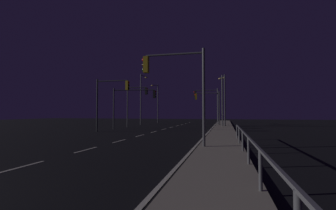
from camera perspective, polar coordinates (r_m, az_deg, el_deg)
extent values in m
plane|color=black|center=(20.90, -6.36, -7.33)|extent=(112.00, 112.00, 0.00)
cube|color=#9E937F|center=(19.62, 13.14, -7.44)|extent=(2.43, 77.00, 0.14)
cube|color=silver|center=(10.25, -32.02, -12.67)|extent=(0.14, 2.00, 0.01)
cube|color=silver|center=(13.31, -19.35, -10.30)|extent=(0.14, 2.00, 0.01)
cube|color=silver|center=(16.77, -11.75, -8.62)|extent=(0.14, 2.00, 0.01)
cube|color=silver|center=(20.43, -6.85, -7.44)|extent=(0.14, 2.00, 0.01)
cube|color=silver|center=(24.20, -3.47, -6.59)|extent=(0.14, 2.00, 0.01)
cube|color=silver|center=(28.03, -1.02, -5.96)|extent=(0.14, 2.00, 0.01)
cube|color=silver|center=(31.91, 0.84, -5.47)|extent=(0.14, 2.00, 0.01)
cube|color=silver|center=(35.81, 2.29, -5.09)|extent=(0.14, 2.00, 0.01)
cube|color=silver|center=(39.73, 3.46, -4.78)|extent=(0.14, 2.00, 0.01)
cube|color=silver|center=(43.67, 4.41, -4.52)|extent=(0.14, 2.00, 0.01)
cube|color=silver|center=(47.61, 5.21, -4.30)|extent=(0.14, 2.00, 0.01)
cube|color=silver|center=(24.66, 9.88, -6.48)|extent=(0.14, 53.00, 0.01)
cylinder|color=#38383D|center=(36.73, 12.46, -0.73)|extent=(0.16, 0.16, 5.15)
cylinder|color=#4C4C51|center=(36.72, 9.66, 2.88)|extent=(3.54, 0.55, 0.11)
cube|color=olive|center=(36.63, 6.89, 2.06)|extent=(0.32, 0.37, 0.95)
sphere|color=red|center=(36.65, 6.64, 2.53)|extent=(0.20, 0.20, 0.20)
sphere|color=black|center=(36.63, 6.64, 2.06)|extent=(0.20, 0.20, 0.20)
sphere|color=black|center=(36.61, 6.65, 1.59)|extent=(0.20, 0.20, 0.20)
cylinder|color=#2D3033|center=(25.61, -16.96, -0.06)|extent=(0.16, 0.16, 5.55)
cylinder|color=#2D3033|center=(24.99, -13.53, 5.76)|extent=(3.40, 0.12, 0.11)
cube|color=olive|center=(24.20, -9.95, 4.74)|extent=(0.28, 0.34, 0.95)
sphere|color=red|center=(24.18, -9.60, 5.46)|extent=(0.20, 0.20, 0.20)
sphere|color=black|center=(24.14, -9.61, 4.75)|extent=(0.20, 0.20, 0.20)
sphere|color=black|center=(24.11, -9.61, 4.04)|extent=(0.20, 0.20, 0.20)
cylinder|color=#4C4C51|center=(12.94, 8.74, 1.98)|extent=(0.16, 0.16, 5.41)
cylinder|color=#4C4C51|center=(13.55, 1.49, 12.31)|extent=(3.33, 0.17, 0.11)
cube|color=olive|center=(13.85, -5.36, 9.77)|extent=(0.29, 0.35, 0.95)
sphere|color=red|center=(13.96, -5.97, 10.94)|extent=(0.20, 0.20, 0.20)
sphere|color=black|center=(13.89, -5.98, 9.74)|extent=(0.20, 0.20, 0.20)
sphere|color=black|center=(13.84, -5.98, 8.52)|extent=(0.20, 0.20, 0.20)
cylinder|color=#38383D|center=(29.13, -13.14, -0.85)|extent=(0.16, 0.16, 5.00)
cylinder|color=#2D3033|center=(28.56, -8.34, 3.66)|extent=(4.96, 0.83, 0.11)
cube|color=black|center=(28.02, -3.38, 2.67)|extent=(0.33, 0.38, 0.95)
sphere|color=red|center=(28.02, -3.06, 3.28)|extent=(0.20, 0.20, 0.20)
sphere|color=black|center=(28.00, -3.07, 2.67)|extent=(0.20, 0.20, 0.20)
sphere|color=black|center=(27.97, -3.07, 2.06)|extent=(0.20, 0.20, 0.20)
cylinder|color=#4C4C51|center=(36.82, 12.07, -0.38)|extent=(0.16, 0.16, 5.62)
cylinder|color=#38383D|center=(37.02, 9.36, 3.57)|extent=(3.46, 0.21, 0.11)
cube|color=black|center=(37.10, 6.70, 2.73)|extent=(0.29, 0.35, 0.95)
sphere|color=red|center=(37.14, 6.46, 3.19)|extent=(0.20, 0.20, 0.20)
sphere|color=black|center=(37.11, 6.46, 2.73)|extent=(0.20, 0.20, 0.20)
sphere|color=black|center=(37.09, 6.46, 2.27)|extent=(0.20, 0.20, 0.20)
cylinder|color=#4C4C51|center=(32.51, -9.88, -0.35)|extent=(0.16, 0.16, 5.72)
cylinder|color=#38383D|center=(32.26, -7.64, 4.29)|extent=(2.65, 0.29, 0.11)
cube|color=black|center=(31.84, -5.36, 3.42)|extent=(0.30, 0.36, 0.95)
sphere|color=red|center=(31.82, -5.09, 3.96)|extent=(0.20, 0.20, 0.20)
sphere|color=black|center=(31.79, -5.09, 3.42)|extent=(0.20, 0.20, 0.20)
sphere|color=black|center=(31.77, -5.09, 2.89)|extent=(0.20, 0.20, 0.20)
cylinder|color=#38383D|center=(33.41, 13.73, 1.16)|extent=(0.18, 0.18, 7.22)
cylinder|color=#4C4C51|center=(34.61, 13.54, 6.82)|extent=(0.27, 1.71, 0.10)
ellipsoid|color=#F9D172|center=(35.44, 13.42, 6.45)|extent=(0.56, 0.36, 0.24)
cylinder|color=#4C4C51|center=(33.52, 13.14, 1.10)|extent=(0.18, 0.18, 7.16)
cylinder|color=#38383D|center=(34.73, 12.86, 6.68)|extent=(0.40, 1.75, 0.10)
ellipsoid|color=#F9D172|center=(35.58, 12.64, 6.31)|extent=(0.56, 0.36, 0.24)
cylinder|color=#4C4C51|center=(39.26, -6.69, 1.39)|extent=(0.18, 0.18, 8.50)
cylinder|color=#4C4C51|center=(40.68, -5.98, 7.08)|extent=(0.31, 2.18, 0.10)
ellipsoid|color=#F9D172|center=(41.64, -5.33, 6.73)|extent=(0.56, 0.36, 0.24)
cylinder|color=#38383D|center=(46.94, -2.51, 0.35)|extent=(0.18, 0.18, 7.70)
cylinder|color=#2D3033|center=(47.07, -3.21, 4.86)|extent=(1.07, 0.73, 0.10)
ellipsoid|color=#F9D172|center=(46.90, -3.92, 4.77)|extent=(0.56, 0.36, 0.24)
cylinder|color=#59595E|center=(6.08, 21.70, -14.63)|extent=(0.09, 0.09, 0.95)
cylinder|color=#59595E|center=(8.93, 19.11, -10.52)|extent=(0.09, 0.09, 0.95)
cylinder|color=#59595E|center=(11.83, 17.81, -8.41)|extent=(0.09, 0.09, 0.95)
cylinder|color=#59595E|center=(14.73, 17.03, -7.12)|extent=(0.09, 0.09, 0.95)
cylinder|color=#59595E|center=(17.64, 16.51, -6.26)|extent=(0.09, 0.09, 0.95)
cube|color=slate|center=(8.88, 19.08, -7.49)|extent=(0.06, 17.55, 0.06)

